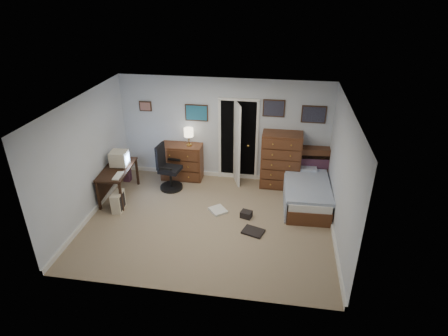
# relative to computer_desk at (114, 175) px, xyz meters

# --- Properties ---
(floor) EXTENTS (5.00, 4.00, 0.02)m
(floor) POSITION_rel_computer_desk_xyz_m (2.29, -0.66, -0.56)
(floor) COLOR gray
(floor) RESTS_ON ground
(computer_desk) EXTENTS (0.66, 1.28, 0.72)m
(computer_desk) POSITION_rel_computer_desk_xyz_m (0.00, 0.00, 0.00)
(computer_desk) COLOR black
(computer_desk) RESTS_ON floor
(crt_monitor) EXTENTS (0.39, 0.37, 0.34)m
(crt_monitor) POSITION_rel_computer_desk_xyz_m (0.11, 0.16, 0.34)
(crt_monitor) COLOR beige
(crt_monitor) RESTS_ON computer_desk
(keyboard) EXTENTS (0.17, 0.39, 0.02)m
(keyboard) POSITION_rel_computer_desk_xyz_m (0.27, -0.34, 0.18)
(keyboard) COLOR beige
(keyboard) RESTS_ON computer_desk
(pc_tower) EXTENTS (0.22, 0.41, 0.43)m
(pc_tower) POSITION_rel_computer_desk_xyz_m (0.29, -0.54, -0.34)
(pc_tower) COLOR beige
(pc_tower) RESTS_ON floor
(office_chair) EXTENTS (0.59, 0.59, 1.10)m
(office_chair) POSITION_rel_computer_desk_xyz_m (1.08, 0.55, -0.12)
(office_chair) COLOR black
(office_chair) RESTS_ON floor
(media_stack) EXTENTS (0.16, 0.16, 0.82)m
(media_stack) POSITION_rel_computer_desk_xyz_m (-0.03, 0.74, -0.14)
(media_stack) COLOR maroon
(media_stack) RESTS_ON floor
(low_dresser) EXTENTS (1.01, 0.52, 0.89)m
(low_dresser) POSITION_rel_computer_desk_xyz_m (1.27, 1.12, -0.10)
(low_dresser) COLOR #562C1B
(low_dresser) RESTS_ON floor
(table_lamp) EXTENTS (0.23, 0.23, 0.43)m
(table_lamp) POSITION_rel_computer_desk_xyz_m (1.47, 1.12, 0.66)
(table_lamp) COLOR gold
(table_lamp) RESTS_ON low_dresser
(doorway) EXTENTS (0.96, 1.12, 2.05)m
(doorway) POSITION_rel_computer_desk_xyz_m (2.63, 1.61, 0.45)
(doorway) COLOR black
(doorway) RESTS_ON floor
(tall_dresser) EXTENTS (0.93, 0.56, 1.35)m
(tall_dresser) POSITION_rel_computer_desk_xyz_m (3.68, 1.09, 0.12)
(tall_dresser) COLOR #562C1B
(tall_dresser) RESTS_ON floor
(headboard_bookcase) EXTENTS (1.11, 0.34, 0.99)m
(headboard_bookcase) POSITION_rel_computer_desk_xyz_m (4.58, 1.20, -0.03)
(headboard_bookcase) COLOR #562C1B
(headboard_bookcase) RESTS_ON floor
(bed) EXTENTS (1.01, 1.81, 0.58)m
(bed) POSITION_rel_computer_desk_xyz_m (4.27, 0.35, -0.27)
(bed) COLOR #562C1B
(bed) RESTS_ON floor
(wall_posters) EXTENTS (4.38, 0.04, 0.60)m
(wall_posters) POSITION_rel_computer_desk_xyz_m (2.85, 1.32, 1.20)
(wall_posters) COLOR #331E11
(wall_posters) RESTS_ON floor
(floor_clutter) EXTENTS (1.28, 1.07, 0.14)m
(floor_clutter) POSITION_rel_computer_desk_xyz_m (2.88, -0.51, -0.51)
(floor_clutter) COLOR black
(floor_clutter) RESTS_ON floor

